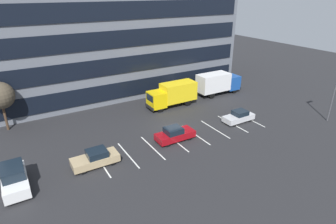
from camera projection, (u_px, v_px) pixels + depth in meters
ground_plane at (173, 129)px, 33.69m from camera, size 120.00×120.00×0.00m
office_building at (114, 33)px, 44.21m from camera, size 38.38×13.85×18.00m
lot_markings at (186, 138)px, 31.66m from camera, size 19.74×5.40×0.01m
box_truck_yellow_all at (173, 94)px, 39.52m from camera, size 7.19×2.38×3.33m
box_truck_blue at (218, 82)px, 44.04m from camera, size 7.44×2.46×3.45m
suv_white at (14, 178)px, 23.26m from camera, size 1.94×4.56×2.06m
sedan_silver at (239, 117)px, 35.27m from camera, size 4.07×1.70×1.46m
sedan_maroon at (175, 134)px, 30.88m from camera, size 4.36×1.83×1.56m
sedan_tan at (96, 158)px, 26.48m from camera, size 4.36×1.83×1.56m
street_light at (336, 89)px, 34.18m from camera, size 1.23×0.28×6.52m
bare_tree at (0, 96)px, 31.79m from camera, size 3.14×3.14×5.88m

